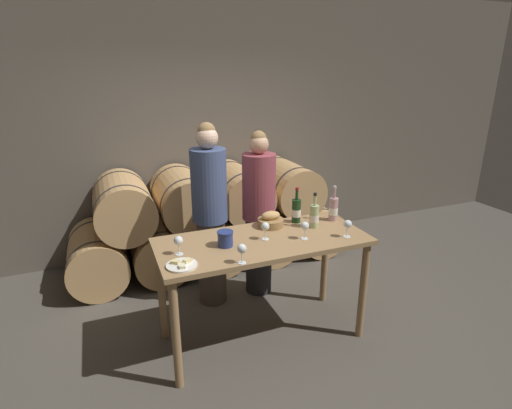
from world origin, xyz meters
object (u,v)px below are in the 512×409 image
object	(u,v)px
tasting_table	(263,253)
wine_glass_center	(265,227)
person_right	(259,214)
wine_bottle_white	(314,216)
wine_bottle_rose	(333,209)
wine_bottle_red	(296,211)
wine_glass_left	(242,249)
blue_crock	(225,238)
wine_glass_right	(305,227)
wine_glass_far_right	(348,225)
bread_basket	(271,221)
wine_glass_far_left	(178,241)
person_left	(210,215)
cheese_plate	(182,265)

from	to	relation	value
tasting_table	wine_glass_center	world-z (taller)	wine_glass_center
tasting_table	person_right	world-z (taller)	person_right
wine_bottle_white	wine_bottle_rose	distance (m)	0.26
wine_bottle_red	wine_glass_left	size ratio (longest dim) A/B	2.21
wine_bottle_white	blue_crock	distance (m)	0.84
wine_glass_center	wine_glass_right	size ratio (longest dim) A/B	1.00
wine_bottle_white	wine_glass_far_right	size ratio (longest dim) A/B	2.13
wine_glass_right	bread_basket	bearing A→B (deg)	112.29
wine_glass_far_left	wine_glass_far_right	world-z (taller)	same
wine_bottle_white	wine_glass_right	bearing A→B (deg)	-135.55
person_left	wine_bottle_red	xyz separation A→B (m)	(0.66, -0.49, 0.12)
person_right	wine_glass_far_right	bearing A→B (deg)	-67.54
wine_glass_far_right	blue_crock	bearing A→B (deg)	168.23
bread_basket	wine_glass_left	size ratio (longest dim) A/B	1.54
tasting_table	wine_glass_right	size ratio (longest dim) A/B	11.71
wine_bottle_red	tasting_table	bearing A→B (deg)	-150.61
person_right	blue_crock	world-z (taller)	person_right
wine_glass_far_left	wine_bottle_rose	bearing A→B (deg)	7.26
bread_basket	blue_crock	bearing A→B (deg)	-153.74
person_right	wine_glass_left	world-z (taller)	person_right
person_right	wine_glass_far_left	world-z (taller)	person_right
cheese_plate	wine_glass_far_left	bearing A→B (deg)	83.45
tasting_table	bread_basket	world-z (taller)	bread_basket
person_left	bread_basket	distance (m)	0.65
person_right	wine_glass_far_right	size ratio (longest dim) A/B	11.54
cheese_plate	wine_glass_left	distance (m)	0.43
wine_bottle_rose	bread_basket	distance (m)	0.60
wine_glass_left	wine_glass_right	xyz separation A→B (m)	(0.62, 0.21, 0.00)
person_right	wine_bottle_rose	xyz separation A→B (m)	(0.49, -0.57, 0.18)
person_left	person_right	distance (m)	0.51
wine_bottle_white	tasting_table	bearing A→B (deg)	-172.03
wine_bottle_white	cheese_plate	distance (m)	1.26
blue_crock	wine_glass_right	bearing A→B (deg)	-9.71
wine_glass_right	wine_bottle_rose	bearing A→B (deg)	32.15
person_right	wine_glass_left	distance (m)	1.22
tasting_table	wine_glass_right	xyz separation A→B (m)	(0.32, -0.12, 0.23)
blue_crock	wine_glass_center	distance (m)	0.34
wine_bottle_red	wine_glass_right	bearing A→B (deg)	-106.98
wine_glass_far_left	wine_glass_far_right	distance (m)	1.36
person_right	person_left	bearing A→B (deg)	179.99
tasting_table	wine_bottle_white	bearing A→B (deg)	7.97
wine_bottle_rose	bread_basket	world-z (taller)	wine_bottle_rose
person_left	bread_basket	world-z (taller)	person_left
tasting_table	person_right	xyz separation A→B (m)	(0.27, 0.73, 0.06)
wine_glass_right	wine_bottle_red	bearing A→B (deg)	73.02
wine_bottle_rose	wine_glass_far_right	size ratio (longest dim) A/B	2.20
person_left	wine_bottle_rose	distance (m)	1.16
wine_bottle_red	wine_bottle_rose	bearing A→B (deg)	-13.61
wine_bottle_red	wine_glass_far_left	bearing A→B (deg)	-166.58
person_left	wine_glass_far_left	world-z (taller)	person_left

